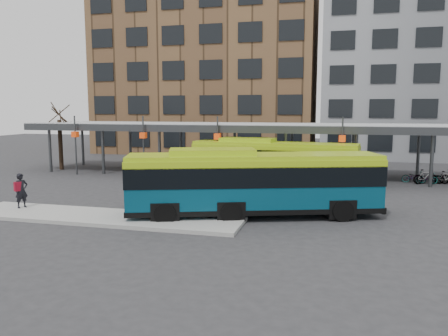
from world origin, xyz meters
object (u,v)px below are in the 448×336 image
Objects in this scene: tree at (60,142)px; bus_front at (253,181)px; bus_rear at (273,160)px; pedestrian at (21,190)px.

tree is 0.44× the size of bus_front.
tree is at bearing 179.26° from bus_rear.
tree reaches higher than pedestrian.
bus_front is at bearing -55.25° from pedestrian.
bus_rear reaches higher than pedestrian.
tree is at bearing 53.96° from pedestrian.
tree is at bearing 128.46° from bus_front.
bus_front is 10.04m from bus_rear.
bus_front is 1.05× the size of bus_rear.
tree reaches higher than bus_rear.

